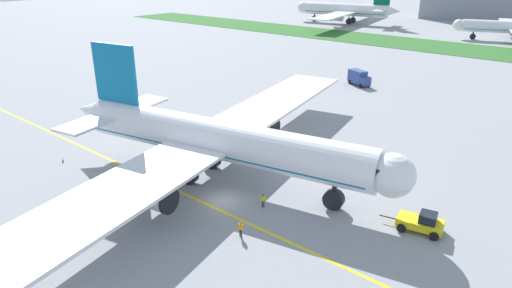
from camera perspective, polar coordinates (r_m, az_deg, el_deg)
The scene contains 10 objects.
ground_plane at distance 51.42m, azimuth -4.28°, elevation -7.22°, with size 600.00×600.00×0.00m, color gray.
apron_taxi_line at distance 50.43m, azimuth -5.59°, elevation -7.90°, with size 280.00×0.36×0.01m, color yellow.
grass_median_strip at distance 152.51m, azimuth 27.92°, elevation 10.16°, with size 320.00×24.00×0.10m, color #2D6628.
airliner_foreground at distance 54.23m, azimuth -5.13°, elevation 0.53°, with size 45.95×73.45×15.51m.
pushback_tug at distance 48.54m, azimuth 20.25°, elevation -9.29°, with size 6.36×3.40×2.10m.
ground_crew_wingwalker_port at distance 44.78m, azimuth -1.96°, elevation -10.55°, with size 0.57×0.25×1.62m.
ground_crew_marshaller_front at distance 49.64m, azimuth 0.90°, elevation -7.01°, with size 0.43×0.50×1.62m.
traffic_cone_near_nose at distance 66.14m, azimuth -23.29°, elevation -1.86°, with size 0.36×0.36×0.58m.
service_truck_catering_van at distance 101.45m, azimuth 12.91°, elevation 8.22°, with size 5.94×4.27×3.18m.
parked_airliner_far_left at distance 206.21m, azimuth 11.40°, elevation 16.31°, with size 45.52×71.79×16.54m.
Camera 1 is at (31.63, -31.77, 25.18)m, focal length 31.56 mm.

